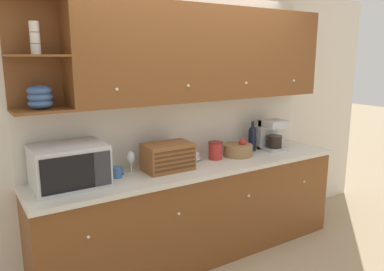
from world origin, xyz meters
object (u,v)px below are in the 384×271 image
(wine_bottle, at_px, (252,137))
(coffee_maker, at_px, (272,135))
(mug, at_px, (118,172))
(bowl_stack_on_counter, at_px, (191,156))
(wine_glass, at_px, (131,158))
(bread_box, at_px, (168,157))
(microwave, at_px, (69,166))
(fruit_basket, at_px, (238,150))
(storage_canister, at_px, (215,150))

(wine_bottle, height_order, coffee_maker, coffee_maker)
(mug, relative_size, bowl_stack_on_counter, 0.52)
(wine_glass, bearing_deg, wine_bottle, 1.58)
(bread_box, bearing_deg, microwave, 177.82)
(bowl_stack_on_counter, relative_size, fruit_basket, 0.63)
(microwave, distance_m, mug, 0.41)
(microwave, height_order, mug, microwave)
(storage_canister, bearing_deg, coffee_maker, -0.60)
(coffee_maker, bearing_deg, storage_canister, 179.40)
(microwave, xyz_separation_m, mug, (0.39, 0.00, -0.12))
(mug, distance_m, fruit_basket, 1.30)
(storage_canister, relative_size, coffee_maker, 0.54)
(fruit_basket, distance_m, coffee_maker, 0.49)
(storage_canister, distance_m, wine_bottle, 0.55)
(bread_box, bearing_deg, fruit_basket, 2.92)
(microwave, height_order, bowl_stack_on_counter, microwave)
(microwave, bearing_deg, bread_box, -2.18)
(wine_glass, bearing_deg, coffee_maker, -1.34)
(mug, distance_m, coffee_maker, 1.78)
(mug, bearing_deg, wine_bottle, 3.71)
(bread_box, bearing_deg, wine_glass, 162.68)
(microwave, bearing_deg, storage_canister, 1.38)
(wine_glass, distance_m, bowl_stack_on_counter, 0.66)
(fruit_basket, bearing_deg, wine_glass, 177.30)
(storage_canister, bearing_deg, wine_bottle, 7.34)
(wine_bottle, bearing_deg, microwave, -176.98)
(wine_glass, distance_m, coffee_maker, 1.63)
(microwave, height_order, bread_box, microwave)
(microwave, bearing_deg, bowl_stack_on_counter, 5.70)
(bread_box, height_order, coffee_maker, coffee_maker)
(wine_bottle, bearing_deg, storage_canister, -172.66)
(bread_box, xyz_separation_m, storage_canister, (0.57, 0.07, -0.03))
(bread_box, relative_size, wine_bottle, 1.35)
(microwave, bearing_deg, coffee_maker, 0.69)
(bowl_stack_on_counter, bearing_deg, mug, -171.67)
(bread_box, distance_m, bowl_stack_on_counter, 0.38)
(wine_glass, distance_m, fruit_basket, 1.15)
(coffee_maker, bearing_deg, fruit_basket, -178.11)
(storage_canister, bearing_deg, mug, -178.20)
(fruit_basket, bearing_deg, wine_bottle, 19.07)
(mug, relative_size, fruit_basket, 0.33)
(bread_box, distance_m, coffee_maker, 1.32)
(bowl_stack_on_counter, bearing_deg, bread_box, -155.99)
(mug, bearing_deg, storage_canister, 1.80)
(microwave, distance_m, bread_box, 0.85)
(mug, height_order, coffee_maker, coffee_maker)
(bowl_stack_on_counter, height_order, storage_canister, storage_canister)
(mug, xyz_separation_m, wine_bottle, (1.57, 0.10, 0.10))
(bread_box, relative_size, bowl_stack_on_counter, 2.30)
(mug, xyz_separation_m, bowl_stack_on_counter, (0.80, 0.12, -0.00))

